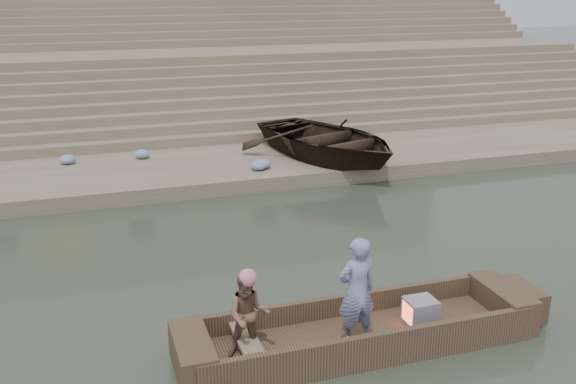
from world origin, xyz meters
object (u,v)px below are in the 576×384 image
standing_man (357,291)px  rowing_man (249,315)px  main_rowboat (359,339)px  television (420,311)px  beached_rowboat (327,140)px

standing_man → rowing_man: size_ratio=1.31×
main_rowboat → standing_man: size_ratio=3.00×
television → beached_rowboat: 9.40m
rowing_man → television: (2.77, 0.06, -0.44)m
main_rowboat → rowing_man: 1.90m
standing_man → television: size_ratio=3.62×
standing_man → beached_rowboat: standing_man is taller
television → rowing_man: bearing=-178.8°
standing_man → beached_rowboat: size_ratio=0.31×
rowing_man → beached_rowboat: (4.80, 9.22, 0.09)m
rowing_man → beached_rowboat: beached_rowboat is taller
rowing_man → beached_rowboat: bearing=73.7°
standing_man → beached_rowboat: bearing=-113.8°
standing_man → television: 1.36m
standing_man → rowing_man: standing_man is taller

